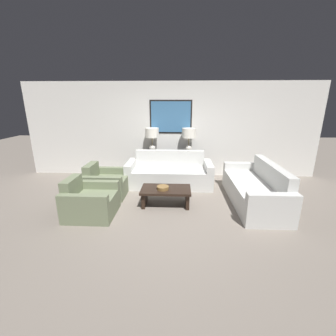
{
  "coord_description": "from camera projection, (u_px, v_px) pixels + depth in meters",
  "views": [
    {
      "loc": [
        0.22,
        -3.98,
        2.13
      ],
      "look_at": [
        -0.01,
        0.95,
        0.65
      ],
      "focal_mm": 24.0,
      "sensor_mm": 36.0,
      "label": 1
    }
  ],
  "objects": [
    {
      "name": "coffee_table",
      "position": [
        166.0,
        193.0,
        4.71
      ],
      "size": [
        1.03,
        0.58,
        0.37
      ],
      "color": "black",
      "rests_on": "ground_plane"
    },
    {
      "name": "ground_plane",
      "position": [
        166.0,
        213.0,
        4.43
      ],
      "size": [
        20.0,
        20.0,
        0.0
      ],
      "primitive_type": "plane",
      "color": "slate"
    },
    {
      "name": "console_table",
      "position": [
        170.0,
        165.0,
        6.44
      ],
      "size": [
        1.5,
        0.4,
        0.74
      ],
      "color": "black",
      "rests_on": "ground_plane"
    },
    {
      "name": "couch_by_back_wall",
      "position": [
        169.0,
        174.0,
        5.85
      ],
      "size": [
        2.17,
        0.88,
        0.87
      ],
      "color": "silver",
      "rests_on": "ground_plane"
    },
    {
      "name": "decorative_bowl",
      "position": [
        163.0,
        188.0,
        4.63
      ],
      "size": [
        0.25,
        0.25,
        0.07
      ],
      "color": "olive",
      "rests_on": "coffee_table"
    },
    {
      "name": "armchair_near_back_wall",
      "position": [
        106.0,
        184.0,
        5.25
      ],
      "size": [
        0.89,
        0.86,
        0.74
      ],
      "color": "#707A5B",
      "rests_on": "ground_plane"
    },
    {
      "name": "table_lamp_left",
      "position": [
        152.0,
        135.0,
        6.22
      ],
      "size": [
        0.38,
        0.38,
        0.68
      ],
      "color": "silver",
      "rests_on": "console_table"
    },
    {
      "name": "armchair_near_camera",
      "position": [
        90.0,
        202.0,
        4.31
      ],
      "size": [
        0.89,
        0.86,
        0.74
      ],
      "color": "#707A5B",
      "rests_on": "ground_plane"
    },
    {
      "name": "couch_by_side",
      "position": [
        255.0,
        190.0,
        4.82
      ],
      "size": [
        0.88,
        2.17,
        0.87
      ],
      "color": "silver",
      "rests_on": "ground_plane"
    },
    {
      "name": "table_lamp_right",
      "position": [
        189.0,
        135.0,
        6.18
      ],
      "size": [
        0.38,
        0.38,
        0.68
      ],
      "color": "silver",
      "rests_on": "console_table"
    },
    {
      "name": "back_wall",
      "position": [
        171.0,
        130.0,
        6.43
      ],
      "size": [
        8.34,
        0.12,
        2.65
      ],
      "color": "silver",
      "rests_on": "ground_plane"
    }
  ]
}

